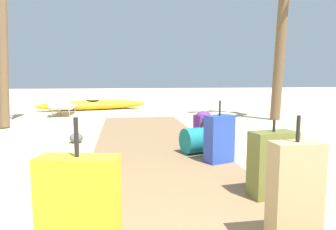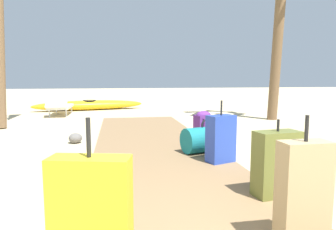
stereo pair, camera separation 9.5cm
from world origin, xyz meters
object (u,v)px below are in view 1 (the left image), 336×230
Objects in this scene: duffel_bag_teal at (205,139)px; kayak at (93,105)px; lounge_chair at (63,105)px; suitcase_olive at (272,164)px; backpack_purple at (203,126)px; suitcase_blue at (219,139)px; suitcase_yellow at (79,218)px; suitcase_tan at (295,195)px.

duffel_bag_teal is 0.19× the size of kayak.
duffel_bag_teal is 0.49× the size of lounge_chair.
suitcase_olive is at bearing -84.89° from duffel_bag_teal.
kayak is (0.76, 1.51, -0.15)m from lounge_chair.
lounge_chair is (-3.16, 4.96, -0.03)m from backpack_purple.
backpack_purple is 5.88m from lounge_chair.
suitcase_olive is 2.36m from backpack_purple.
suitcase_blue reaches higher than kayak.
suitcase_blue is 0.52× the size of lounge_chair.
suitcase_yellow reaches higher than suitcase_olive.
suitcase_tan is at bearing -94.58° from suitcase_blue.
duffel_bag_teal is at bearing -103.15° from backpack_purple.
suitcase_tan is 3.20m from backpack_purple.
suitcase_yellow reaches higher than suitcase_tan.
lounge_chair is 0.39× the size of kayak.
backpack_purple is (-0.01, 2.36, -0.02)m from suitcase_olive.
suitcase_blue is (0.16, 2.01, -0.04)m from suitcase_tan.
suitcase_tan is 0.97× the size of suitcase_yellow.
suitcase_blue is at bearing 55.03° from suitcase_yellow.
suitcase_olive reaches higher than duffel_bag_teal.
suitcase_olive reaches higher than kayak.
duffel_bag_teal is 6.35m from lounge_chair.
lounge_chair is at bearing 116.37° from suitcase_blue.
suitcase_blue is (0.03, -0.55, 0.12)m from duffel_bag_teal.
suitcase_tan is at bearing -77.63° from kayak.
suitcase_tan reaches higher than backpack_purple.
duffel_bag_teal is at bearing -72.45° from kayak.
suitcase_tan is 9.89m from kayak.
suitcase_yellow is 0.22× the size of kayak.
lounge_chair is at bearing 113.38° from suitcase_olive.
backpack_purple is (0.15, 0.63, 0.10)m from duffel_bag_teal.
suitcase_tan reaches higher than lounge_chair.
backpack_purple reaches higher than kayak.
suitcase_olive is 9.15m from kayak.
suitcase_yellow is at bearing -115.76° from backpack_purple.
backpack_purple is 0.13× the size of kayak.
backpack_purple is at bearing 85.11° from suitcase_tan.
lounge_chair reaches higher than backpack_purple.
suitcase_blue is 6.85m from lounge_chair.
backpack_purple is at bearing -69.72° from kayak.
suitcase_olive is (0.28, 0.83, -0.05)m from suitcase_tan.
suitcase_tan is at bearing -94.89° from backpack_purple.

